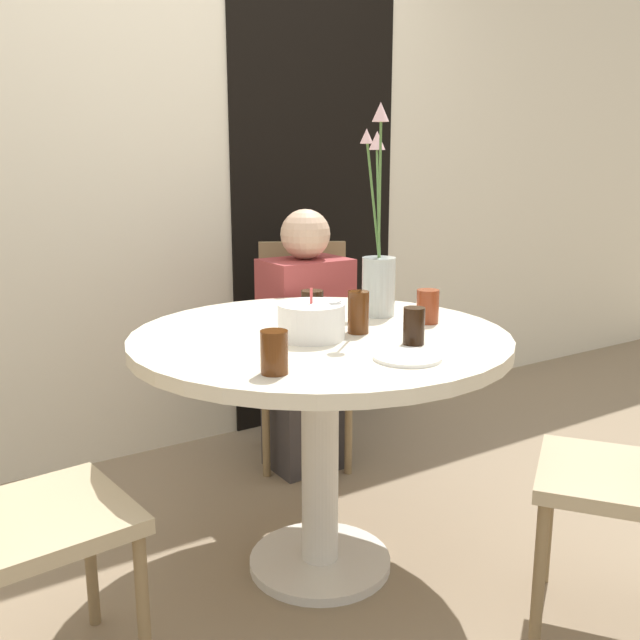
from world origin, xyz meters
name	(u,v)px	position (x,y,z in m)	size (l,w,h in m)	color
ground_plane	(320,565)	(0.00, 0.00, 0.00)	(16.00, 16.00, 0.00)	#89755B
wall_back	(163,155)	(0.00, 1.22, 1.30)	(8.00, 0.05, 2.60)	beige
doorway_panel	(315,214)	(0.75, 1.19, 1.02)	(0.90, 0.01, 2.05)	black
dining_table	(320,378)	(0.00, 0.00, 0.64)	(1.14, 1.14, 0.78)	beige
chair_far_back	(304,336)	(0.45, 0.82, 0.53)	(0.54, 0.54, 0.93)	tan
chair_right_flank	(2,498)	(-0.93, -0.09, 0.53)	(0.44, 0.44, 0.93)	tan
birthday_cake	(311,321)	(-0.06, -0.04, 0.83)	(0.20, 0.20, 0.15)	white
flower_vase	(378,262)	(0.30, 0.10, 0.95)	(0.24, 0.31, 0.67)	silver
side_plate	(408,357)	(0.04, -0.36, 0.78)	(0.18, 0.18, 0.01)	white
drink_glass_0	(312,307)	(0.05, 0.13, 0.83)	(0.07, 0.07, 0.10)	black
drink_glass_1	(428,306)	(0.36, -0.07, 0.83)	(0.07, 0.07, 0.11)	maroon
drink_glass_2	(274,352)	(-0.32, -0.28, 0.83)	(0.07, 0.07, 0.11)	#51280F
drink_glass_3	(358,312)	(0.10, -0.06, 0.84)	(0.06, 0.06, 0.13)	#51280F
drink_glass_4	(414,326)	(0.15, -0.25, 0.83)	(0.06, 0.06, 0.11)	black
person_boy	(306,350)	(0.37, 0.68, 0.51)	(0.34, 0.24, 1.09)	#383333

